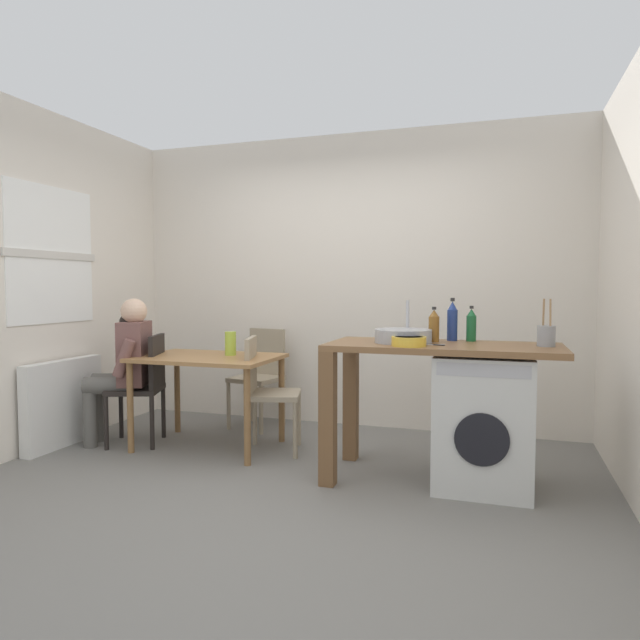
{
  "coord_description": "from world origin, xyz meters",
  "views": [
    {
      "loc": [
        1.36,
        -3.32,
        1.29
      ],
      "look_at": [
        0.13,
        0.45,
        1.06
      ],
      "focal_mm": 31.35,
      "sensor_mm": 36.0,
      "label": 1
    }
  ],
  "objects_px": {
    "dining_table": "(208,368)",
    "utensil_crock": "(546,335)",
    "washing_machine": "(483,421)",
    "vase": "(230,343)",
    "bottle_squat_brown": "(452,321)",
    "chair_opposite": "(264,387)",
    "chair_spare_by_wall": "(261,371)",
    "mixing_bowl": "(409,341)",
    "bottle_tall_green": "(434,326)",
    "chair_person_seat": "(144,383)",
    "seated_person": "(124,363)",
    "bottle_clear_small": "(471,325)"
  },
  "relations": [
    {
      "from": "bottle_squat_brown",
      "to": "utensil_crock",
      "type": "bearing_deg",
      "value": -18.48
    },
    {
      "from": "seated_person",
      "to": "vase",
      "type": "xyz_separation_m",
      "value": [
        0.85,
        0.23,
        0.16
      ]
    },
    {
      "from": "bottle_tall_green",
      "to": "vase",
      "type": "distance_m",
      "value": 1.67
    },
    {
      "from": "washing_machine",
      "to": "mixing_bowl",
      "type": "distance_m",
      "value": 0.72
    },
    {
      "from": "utensil_crock",
      "to": "chair_person_seat",
      "type": "bearing_deg",
      "value": 177.77
    },
    {
      "from": "bottle_clear_small",
      "to": "mixing_bowl",
      "type": "height_order",
      "value": "bottle_clear_small"
    },
    {
      "from": "washing_machine",
      "to": "vase",
      "type": "xyz_separation_m",
      "value": [
        -1.99,
        0.35,
        0.41
      ]
    },
    {
      "from": "chair_opposite",
      "to": "utensil_crock",
      "type": "bearing_deg",
      "value": 67.57
    },
    {
      "from": "chair_person_seat",
      "to": "utensil_crock",
      "type": "xyz_separation_m",
      "value": [
        3.05,
        -0.12,
        0.48
      ]
    },
    {
      "from": "chair_spare_by_wall",
      "to": "washing_machine",
      "type": "distance_m",
      "value": 2.26
    },
    {
      "from": "chair_person_seat",
      "to": "chair_opposite",
      "type": "distance_m",
      "value": 1.03
    },
    {
      "from": "bottle_tall_green",
      "to": "bottle_squat_brown",
      "type": "distance_m",
      "value": 0.16
    },
    {
      "from": "chair_spare_by_wall",
      "to": "utensil_crock",
      "type": "height_order",
      "value": "utensil_crock"
    },
    {
      "from": "chair_person_seat",
      "to": "bottle_clear_small",
      "type": "bearing_deg",
      "value": -107.96
    },
    {
      "from": "bottle_clear_small",
      "to": "vase",
      "type": "xyz_separation_m",
      "value": [
        -1.89,
        0.09,
        -0.19
      ]
    },
    {
      "from": "bottle_clear_small",
      "to": "utensil_crock",
      "type": "relative_size",
      "value": 0.81
    },
    {
      "from": "bottle_squat_brown",
      "to": "mixing_bowl",
      "type": "relative_size",
      "value": 1.36
    },
    {
      "from": "seated_person",
      "to": "washing_machine",
      "type": "bearing_deg",
      "value": -112.12
    },
    {
      "from": "chair_opposite",
      "to": "bottle_squat_brown",
      "type": "distance_m",
      "value": 1.53
    },
    {
      "from": "seated_person",
      "to": "bottle_squat_brown",
      "type": "height_order",
      "value": "bottle_squat_brown"
    },
    {
      "from": "dining_table",
      "to": "bottle_tall_green",
      "type": "relative_size",
      "value": 4.61
    },
    {
      "from": "mixing_bowl",
      "to": "vase",
      "type": "relative_size",
      "value": 1.14
    },
    {
      "from": "chair_person_seat",
      "to": "bottle_tall_green",
      "type": "relative_size",
      "value": 3.78
    },
    {
      "from": "chair_person_seat",
      "to": "seated_person",
      "type": "xyz_separation_m",
      "value": [
        -0.15,
        -0.05,
        0.16
      ]
    },
    {
      "from": "dining_table",
      "to": "chair_opposite",
      "type": "bearing_deg",
      "value": 3.51
    },
    {
      "from": "chair_person_seat",
      "to": "bottle_clear_small",
      "type": "xyz_separation_m",
      "value": [
        2.59,
        0.08,
        0.52
      ]
    },
    {
      "from": "dining_table",
      "to": "utensil_crock",
      "type": "xyz_separation_m",
      "value": [
        2.5,
        -0.19,
        0.35
      ]
    },
    {
      "from": "bottle_clear_small",
      "to": "bottle_tall_green",
      "type": "bearing_deg",
      "value": -153.79
    },
    {
      "from": "dining_table",
      "to": "chair_spare_by_wall",
      "type": "relative_size",
      "value": 1.22
    },
    {
      "from": "chair_spare_by_wall",
      "to": "bottle_clear_small",
      "type": "relative_size",
      "value": 3.7
    },
    {
      "from": "chair_person_seat",
      "to": "washing_machine",
      "type": "distance_m",
      "value": 2.69
    },
    {
      "from": "chair_person_seat",
      "to": "seated_person",
      "type": "relative_size",
      "value": 0.75
    },
    {
      "from": "bottle_tall_green",
      "to": "bottle_squat_brown",
      "type": "xyz_separation_m",
      "value": [
        0.11,
        0.12,
        0.03
      ]
    },
    {
      "from": "dining_table",
      "to": "bottle_squat_brown",
      "type": "bearing_deg",
      "value": 0.14
    },
    {
      "from": "chair_person_seat",
      "to": "chair_spare_by_wall",
      "type": "bearing_deg",
      "value": -57.84
    },
    {
      "from": "chair_spare_by_wall",
      "to": "mixing_bowl",
      "type": "xyz_separation_m",
      "value": [
        1.57,
        -1.22,
        0.45
      ]
    },
    {
      "from": "chair_opposite",
      "to": "bottle_squat_brown",
      "type": "bearing_deg",
      "value": 72.87
    },
    {
      "from": "bottle_tall_green",
      "to": "bottle_clear_small",
      "type": "bearing_deg",
      "value": 26.21
    },
    {
      "from": "dining_table",
      "to": "chair_person_seat",
      "type": "bearing_deg",
      "value": -172.25
    },
    {
      "from": "bottle_squat_brown",
      "to": "utensil_crock",
      "type": "height_order",
      "value": "utensil_crock"
    },
    {
      "from": "mixing_bowl",
      "to": "bottle_squat_brown",
      "type": "bearing_deg",
      "value": 62.9
    },
    {
      "from": "bottle_clear_small",
      "to": "mixing_bowl",
      "type": "relative_size",
      "value": 1.11
    },
    {
      "from": "dining_table",
      "to": "seated_person",
      "type": "distance_m",
      "value": 0.71
    },
    {
      "from": "seated_person",
      "to": "vase",
      "type": "relative_size",
      "value": 6.25
    },
    {
      "from": "chair_spare_by_wall",
      "to": "washing_machine",
      "type": "height_order",
      "value": "chair_spare_by_wall"
    },
    {
      "from": "washing_machine",
      "to": "seated_person",
      "type": "bearing_deg",
      "value": 177.64
    },
    {
      "from": "washing_machine",
      "to": "bottle_clear_small",
      "type": "bearing_deg",
      "value": 111.19
    },
    {
      "from": "bottle_tall_green",
      "to": "bottle_squat_brown",
      "type": "height_order",
      "value": "bottle_squat_brown"
    },
    {
      "from": "chair_opposite",
      "to": "chair_person_seat",
      "type": "bearing_deg",
      "value": -100.36
    },
    {
      "from": "bottle_tall_green",
      "to": "vase",
      "type": "xyz_separation_m",
      "value": [
        -1.65,
        0.21,
        -0.19
      ]
    }
  ]
}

